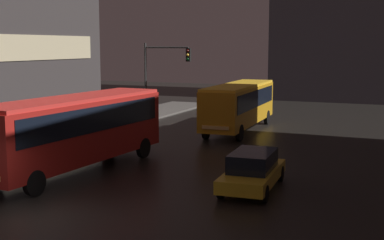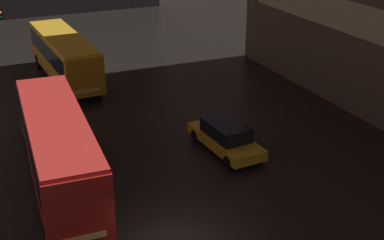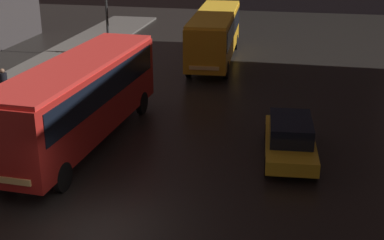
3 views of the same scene
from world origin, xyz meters
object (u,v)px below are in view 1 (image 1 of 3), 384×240
(pedestrian_mid, at_px, (33,128))
(bus_near, at_px, (76,126))
(car_taxi, at_px, (253,170))
(bus_far, at_px, (239,102))
(pedestrian_near, at_px, (15,131))
(traffic_light_main, at_px, (161,70))

(pedestrian_mid, bearing_deg, bus_near, 51.14)
(bus_near, bearing_deg, pedestrian_mid, -30.51)
(pedestrian_mid, bearing_deg, car_taxi, 70.74)
(car_taxi, distance_m, pedestrian_mid, 14.02)
(bus_near, distance_m, pedestrian_mid, 6.64)
(car_taxi, bearing_deg, bus_far, -73.55)
(bus_near, height_order, car_taxi, bus_near)
(pedestrian_near, height_order, pedestrian_mid, pedestrian_near)
(bus_near, bearing_deg, pedestrian_near, -18.44)
(bus_far, bearing_deg, pedestrian_mid, 47.19)
(bus_far, height_order, traffic_light_main, traffic_light_main)
(bus_near, relative_size, pedestrian_mid, 6.49)
(bus_near, height_order, pedestrian_mid, bus_near)
(pedestrian_near, bearing_deg, bus_near, -101.63)
(bus_near, xyz_separation_m, traffic_light_main, (-2.55, 13.77, 1.88))
(bus_near, bearing_deg, traffic_light_main, -76.12)
(pedestrian_near, bearing_deg, traffic_light_main, -3.27)
(bus_far, bearing_deg, pedestrian_near, 51.46)
(bus_near, relative_size, car_taxi, 2.27)
(pedestrian_near, relative_size, traffic_light_main, 0.30)
(traffic_light_main, bearing_deg, bus_far, 0.36)
(bus_far, relative_size, car_taxi, 2.16)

